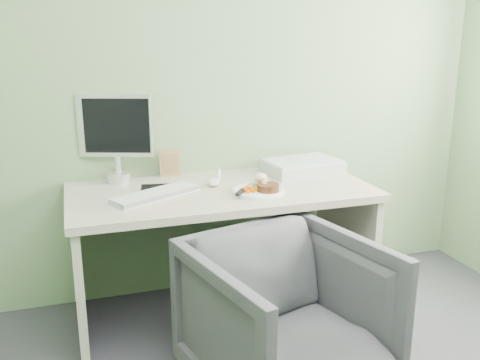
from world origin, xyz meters
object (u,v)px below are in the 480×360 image
object	(u,v)px
monitor	(116,133)
plate	(259,191)
desk	(222,221)
desk_chair	(287,319)
scanner	(302,167)

from	to	relation	value
monitor	plate	bearing A→B (deg)	-14.54
desk	monitor	world-z (taller)	monitor
plate	desk_chair	world-z (taller)	plate
desk_chair	monitor	bearing A→B (deg)	104.58
desk_chair	desk	bearing A→B (deg)	81.54
scanner	monitor	bearing A→B (deg)	164.75
desk	monitor	size ratio (longest dim) A/B	3.30
plate	desk_chair	size ratio (longest dim) A/B	0.36
plate	scanner	size ratio (longest dim) A/B	0.63
plate	scanner	xyz separation A→B (m)	(0.38, 0.30, 0.03)
plate	scanner	world-z (taller)	scanner
scanner	monitor	distance (m)	1.09
plate	scanner	bearing A→B (deg)	38.56
desk	plate	xyz separation A→B (m)	(0.16, -0.13, 0.19)
scanner	monitor	world-z (taller)	monitor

